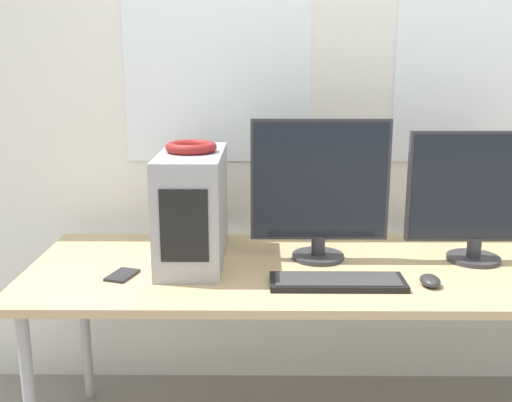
# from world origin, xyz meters

# --- Properties ---
(wall_back) EXTENTS (8.00, 0.07, 2.70)m
(wall_back) POSITION_xyz_m (0.00, 0.90, 1.35)
(wall_back) COLOR silver
(wall_back) RESTS_ON ground_plane
(desk) EXTENTS (2.37, 0.77, 0.71)m
(desk) POSITION_xyz_m (0.00, 0.38, 0.67)
(desk) COLOR tan
(desk) RESTS_ON ground_plane
(pc_tower) EXTENTS (0.22, 0.49, 0.40)m
(pc_tower) POSITION_xyz_m (-0.61, 0.44, 0.91)
(pc_tower) COLOR #9E9EA3
(pc_tower) RESTS_ON desk
(headphones) EXTENTS (0.18, 0.18, 0.03)m
(headphones) POSITION_xyz_m (-0.61, 0.45, 1.12)
(headphones) COLOR maroon
(headphones) RESTS_ON pc_tower
(monitor_main) EXTENTS (0.49, 0.19, 0.51)m
(monitor_main) POSITION_xyz_m (-0.16, 0.46, 0.97)
(monitor_main) COLOR #333338
(monitor_main) RESTS_ON desk
(monitor_right_near) EXTENTS (0.51, 0.19, 0.47)m
(monitor_right_near) POSITION_xyz_m (0.40, 0.45, 0.95)
(monitor_right_near) COLOR #333338
(monitor_right_near) RESTS_ON desk
(keyboard) EXTENTS (0.44, 0.15, 0.02)m
(keyboard) POSITION_xyz_m (-0.12, 0.20, 0.72)
(keyboard) COLOR black
(keyboard) RESTS_ON desk
(mouse) EXTENTS (0.06, 0.09, 0.03)m
(mouse) POSITION_xyz_m (0.17, 0.20, 0.72)
(mouse) COLOR #2D2D2D
(mouse) RESTS_ON desk
(cell_phone) EXTENTS (0.11, 0.14, 0.01)m
(cell_phone) POSITION_xyz_m (-0.84, 0.27, 0.71)
(cell_phone) COLOR #232328
(cell_phone) RESTS_ON desk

